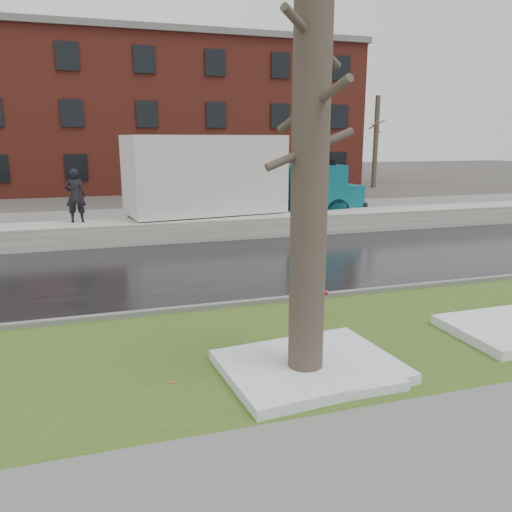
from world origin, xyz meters
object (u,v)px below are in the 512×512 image
object	(u,v)px
box_truck	(233,181)
worker	(75,196)
tree	(310,154)
fire_hydrant	(318,292)

from	to	relation	value
box_truck	worker	distance (m)	5.83
tree	box_truck	bearing A→B (deg)	80.25
tree	worker	size ratio (longest dim) A/B	3.61
worker	fire_hydrant	bearing A→B (deg)	121.34
box_truck	worker	bearing A→B (deg)	-178.74
fire_hydrant	tree	xyz separation A→B (m)	(-1.35, -2.55, 2.86)
box_truck	tree	bearing A→B (deg)	-107.73
worker	tree	bearing A→B (deg)	109.66
worker	box_truck	bearing A→B (deg)	-168.71
fire_hydrant	tree	world-z (taller)	tree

